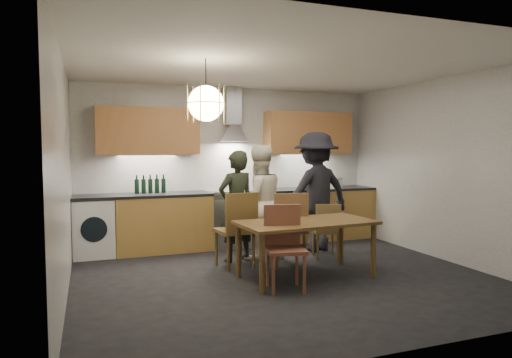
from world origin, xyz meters
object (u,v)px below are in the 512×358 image
object	(u,v)px
chair_back_left	(238,225)
chair_front	(284,241)
person_left	(236,206)
stock_pot	(336,183)
person_right	(316,192)
wine_bottles	(150,184)
person_mid	(259,202)
mixing_bowl	(307,186)
dining_table	(306,228)

from	to	relation	value
chair_back_left	chair_front	size ratio (longest dim) A/B	1.07
person_left	stock_pot	xyz separation A→B (m)	(2.17, 0.97, 0.19)
person_left	person_right	bearing A→B (deg)	172.36
wine_bottles	person_mid	bearing A→B (deg)	-36.85
chair_back_left	mixing_bowl	xyz separation A→B (m)	(1.69, 1.35, 0.35)
mixing_bowl	person_right	bearing A→B (deg)	-106.76
person_mid	chair_back_left	bearing A→B (deg)	39.05
dining_table	person_right	size ratio (longest dim) A/B	0.94
mixing_bowl	wine_bottles	xyz separation A→B (m)	(-2.63, 0.13, 0.10)
person_mid	person_right	world-z (taller)	person_right
person_mid	person_right	bearing A→B (deg)	-174.47
person_left	mixing_bowl	size ratio (longest dim) A/B	5.02
dining_table	chair_front	size ratio (longest dim) A/B	1.82
person_right	chair_back_left	bearing A→B (deg)	13.93
chair_front	dining_table	bearing A→B (deg)	45.97
dining_table	mixing_bowl	xyz separation A→B (m)	(1.03, 2.03, 0.32)
dining_table	person_right	xyz separation A→B (m)	(0.81, 1.29, 0.30)
person_left	wine_bottles	xyz separation A→B (m)	(-1.05, 1.07, 0.26)
person_mid	dining_table	bearing A→B (deg)	96.05
stock_pot	wine_bottles	distance (m)	3.23
person_right	stock_pot	bearing A→B (deg)	-145.52
mixing_bowl	chair_front	bearing A→B (deg)	-122.06
chair_back_left	stock_pot	world-z (taller)	stock_pot
chair_back_left	stock_pot	size ratio (longest dim) A/B	4.58
mixing_bowl	stock_pot	distance (m)	0.60
person_right	chair_front	bearing A→B (deg)	43.30
chair_front	person_left	bearing A→B (deg)	106.78
chair_front	wine_bottles	size ratio (longest dim) A/B	2.00
chair_front	person_mid	world-z (taller)	person_mid
dining_table	chair_front	bearing A→B (deg)	-149.69
dining_table	chair_front	xyz separation A→B (m)	(-0.43, -0.29, -0.08)
chair_back_left	person_left	xyz separation A→B (m)	(0.11, 0.41, 0.20)
person_left	wine_bottles	distance (m)	1.52
mixing_bowl	stock_pot	world-z (taller)	stock_pot
chair_front	person_left	xyz separation A→B (m)	(-0.13, 1.38, 0.24)
person_left	wine_bottles	world-z (taller)	person_left
chair_back_left	person_mid	world-z (taller)	person_mid
chair_front	stock_pot	xyz separation A→B (m)	(2.05, 2.35, 0.43)
chair_front	person_mid	xyz separation A→B (m)	(0.21, 1.40, 0.28)
dining_table	mixing_bowl	bearing A→B (deg)	58.95
chair_back_left	person_left	size ratio (longest dim) A/B	0.65
person_mid	stock_pot	size ratio (longest dim) A/B	7.38
chair_back_left	mixing_bowl	bearing A→B (deg)	-150.68
person_right	stock_pot	world-z (taller)	person_right
chair_front	wine_bottles	xyz separation A→B (m)	(-1.18, 2.45, 0.50)
person_left	wine_bottles	bearing A→B (deg)	-61.71
person_mid	mixing_bowl	size ratio (longest dim) A/B	5.26
person_mid	person_right	size ratio (longest dim) A/B	0.89
dining_table	stock_pot	size ratio (longest dim) A/B	7.75
person_left	person_mid	distance (m)	0.35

